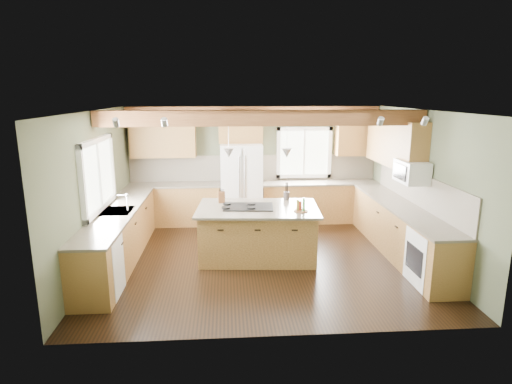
{
  "coord_description": "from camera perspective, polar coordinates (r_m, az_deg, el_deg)",
  "views": [
    {
      "loc": [
        -0.63,
        -7.13,
        2.89
      ],
      "look_at": [
        -0.1,
        0.3,
        1.15
      ],
      "focal_mm": 30.0,
      "sensor_mm": 36.0,
      "label": 1
    }
  ],
  "objects": [
    {
      "name": "base_cab_back_left",
      "position": [
        9.72,
        -10.78,
        -1.7
      ],
      "size": [
        2.02,
        0.6,
        0.88
      ],
      "primitive_type": "cube",
      "color": "brown",
      "rests_on": "floor"
    },
    {
      "name": "base_cab_right",
      "position": [
        8.2,
        18.65,
        -4.94
      ],
      "size": [
        0.6,
        3.7,
        0.88
      ],
      "primitive_type": "cube",
      "color": "brown",
      "rests_on": "floor"
    },
    {
      "name": "upper_cab_back_left",
      "position": [
        9.6,
        -12.28,
        7.23
      ],
      "size": [
        1.4,
        0.35,
        0.9
      ],
      "primitive_type": "cube",
      "color": "brown",
      "rests_on": "wall_back"
    },
    {
      "name": "counter_left",
      "position": [
        7.68,
        -18.02,
        -2.52
      ],
      "size": [
        0.64,
        3.74,
        0.04
      ],
      "primitive_type": "cube",
      "color": "#4D4538",
      "rests_on": "base_cab_left"
    },
    {
      "name": "oven",
      "position": [
        7.09,
        22.57,
        -8.19
      ],
      "size": [
        0.6,
        0.72,
        0.84
      ],
      "primitive_type": "cube",
      "color": "white",
      "rests_on": "floor"
    },
    {
      "name": "faucet",
      "position": [
        7.6,
        -16.78,
        -1.43
      ],
      "size": [
        0.02,
        0.02,
        0.28
      ],
      "primitive_type": "cylinder",
      "color": "#B2B2B7",
      "rests_on": "sink"
    },
    {
      "name": "counter_back_right",
      "position": [
        9.77,
        8.57,
        1.24
      ],
      "size": [
        2.66,
        0.64,
        0.04
      ],
      "primitive_type": "cube",
      "color": "#4D4538",
      "rests_on": "base_cab_back_right"
    },
    {
      "name": "cooktop",
      "position": [
        7.51,
        -1.03,
        -1.98
      ],
      "size": [
        0.9,
        0.64,
        0.02
      ],
      "primitive_type": "cube",
      "rotation": [
        0.0,
        0.0,
        -0.08
      ],
      "color": "black",
      "rests_on": "island_top"
    },
    {
      "name": "upper_cab_back_corner",
      "position": [
        9.94,
        13.22,
        7.37
      ],
      "size": [
        0.9,
        0.35,
        0.9
      ],
      "primitive_type": "cube",
      "color": "brown",
      "rests_on": "wall_back"
    },
    {
      "name": "floor",
      "position": [
        7.72,
        0.93,
        -8.84
      ],
      "size": [
        5.6,
        5.6,
        0.0
      ],
      "primitive_type": "plane",
      "color": "black",
      "rests_on": "ground"
    },
    {
      "name": "island_top",
      "position": [
        7.52,
        0.23,
        -2.2
      ],
      "size": [
        2.21,
        1.5,
        0.04
      ],
      "primitive_type": "cube",
      "rotation": [
        0.0,
        0.0,
        -0.08
      ],
      "color": "#4D4538",
      "rests_on": "island"
    },
    {
      "name": "island",
      "position": [
        7.65,
        0.22,
        -5.52
      ],
      "size": [
        2.07,
        1.36,
        0.88
      ],
      "primitive_type": "cube",
      "rotation": [
        0.0,
        0.0,
        -0.08
      ],
      "color": "brown",
      "rests_on": "floor"
    },
    {
      "name": "bottle_tray",
      "position": [
        7.27,
        6.02,
        -1.72
      ],
      "size": [
        0.32,
        0.32,
        0.23
      ],
      "primitive_type": null,
      "rotation": [
        0.0,
        0.0,
        -0.38
      ],
      "color": "brown",
      "rests_on": "island_top"
    },
    {
      "name": "soffit_trim",
      "position": [
        9.56,
        -0.28,
        11.04
      ],
      "size": [
        5.55,
        0.2,
        0.1
      ],
      "primitive_type": "cube",
      "color": "#5B2F1A",
      "rests_on": "ceiling"
    },
    {
      "name": "microwave",
      "position": [
        7.89,
        20.05,
        2.57
      ],
      "size": [
        0.4,
        0.7,
        0.38
      ],
      "primitive_type": "cube",
      "color": "white",
      "rests_on": "wall_right"
    },
    {
      "name": "window_left",
      "position": [
        7.61,
        -20.41,
        2.19
      ],
      "size": [
        0.04,
        1.6,
        1.05
      ],
      "primitive_type": "cube",
      "color": "white",
      "rests_on": "wall_left"
    },
    {
      "name": "pendant_right",
      "position": [
        7.34,
        4.12,
        5.2
      ],
      "size": [
        0.18,
        0.18,
        0.16
      ],
      "primitive_type": "cone",
      "rotation": [
        3.14,
        0.0,
        0.0
      ],
      "color": "#B2B2B7",
      "rests_on": "ceiling"
    },
    {
      "name": "wall_right",
      "position": [
        8.07,
        21.19,
        0.88
      ],
      "size": [
        0.0,
        5.0,
        5.0
      ],
      "primitive_type": "plane",
      "rotation": [
        1.57,
        0.0,
        -1.57
      ],
      "color": "#4F573E",
      "rests_on": "ground"
    },
    {
      "name": "backsplash_right",
      "position": [
        8.12,
        20.9,
        0.34
      ],
      "size": [
        0.03,
        3.7,
        0.58
      ],
      "primitive_type": "cube",
      "color": "brown",
      "rests_on": "wall_right"
    },
    {
      "name": "base_cab_back_right",
      "position": [
        9.88,
        8.48,
        -1.37
      ],
      "size": [
        2.62,
        0.6,
        0.88
      ],
      "primitive_type": "cube",
      "color": "brown",
      "rests_on": "floor"
    },
    {
      "name": "backsplash_back",
      "position": [
        9.78,
        -0.3,
        3.25
      ],
      "size": [
        5.58,
        0.03,
        0.58
      ],
      "primitive_type": "cube",
      "color": "brown",
      "rests_on": "wall_back"
    },
    {
      "name": "ceiling_beam",
      "position": [
        7.27,
        0.93,
        9.84
      ],
      "size": [
        5.55,
        0.26,
        0.26
      ],
      "primitive_type": "cube",
      "color": "#5B2F1A",
      "rests_on": "ceiling"
    },
    {
      "name": "window_back",
      "position": [
        9.86,
        6.41,
        5.25
      ],
      "size": [
        1.1,
        0.04,
        1.0
      ],
      "primitive_type": "cube",
      "color": "white",
      "rests_on": "wall_back"
    },
    {
      "name": "refrigerator",
      "position": [
        9.47,
        -1.97,
        1.0
      ],
      "size": [
        0.9,
        0.74,
        1.8
      ],
      "primitive_type": "cube",
      "color": "white",
      "rests_on": "floor"
    },
    {
      "name": "dishwasher",
      "position": [
        6.64,
        -20.3,
        -9.45
      ],
      "size": [
        0.6,
        0.6,
        0.84
      ],
      "primitive_type": "cube",
      "color": "white",
      "rests_on": "floor"
    },
    {
      "name": "counter_right",
      "position": [
        8.08,
        18.88,
        -1.83
      ],
      "size": [
        0.64,
        3.74,
        0.04
      ],
      "primitive_type": "cube",
      "color": "#4D4538",
      "rests_on": "base_cab_right"
    },
    {
      "name": "base_cab_left",
      "position": [
        7.81,
        -17.78,
        -5.77
      ],
      "size": [
        0.6,
        3.7,
        0.88
      ],
      "primitive_type": "cube",
      "color": "brown",
      "rests_on": "floor"
    },
    {
      "name": "knife_block",
      "position": [
        7.84,
        -4.62,
        -0.69
      ],
      "size": [
        0.13,
        0.1,
        0.2
      ],
      "primitive_type": "cube",
      "rotation": [
        0.0,
        0.0,
        0.08
      ],
      "color": "brown",
      "rests_on": "island_top"
    },
    {
      "name": "counter_back_left",
      "position": [
        9.61,
        -10.9,
        0.95
      ],
      "size": [
        2.06,
        0.64,
        0.04
      ],
      "primitive_type": "cube",
      "color": "#4D4538",
      "rests_on": "base_cab_back_left"
    },
    {
      "name": "upper_cab_right",
      "position": [
        8.71,
        18.02,
        6.32
      ],
      "size": [
        0.35,
        2.2,
        0.9
      ],
      "primitive_type": "cube",
      "color": "brown",
      "rests_on": "wall_right"
    },
    {
      "name": "utensil_crock",
      "position": [
        8.05,
        4.09,
        -0.5
      ],
      "size": [
        0.12,
        0.12,
        0.15
      ],
      "primitive_type": "cylinder",
      "rotation": [
        0.0,
        0.0,
        -0.04
      ],
      "color": "#39312D",
      "rests_on": "island_top"
    },
    {
      "name": "wall_left",
      "position": [
        7.62,
        -20.51,
        0.26
      ],
      "size": [
        0.0,
        5.0,
        5.0
      ],
      "primitive_type": "plane",
      "rotation": [
        1.57,
        0.0,
        1.57
      ],
      "color": "#4F573E",
      "rests_on": "ground"
    },
    {
      "name": "sink",
      "position": [
        7.68,
        -18.02,
        -2.49
      ],
      "size": [
        0.5,
        0.65,
        0.03
      ],
      "primitive_type": "cube",
      "color": "#262628",
      "rests_on": "counter_left"
    },
    {
      "name": "pendant_left",
      "position": [
        7.34,
        -3.65,
        5.21
      ],
      "size": [
        0.18,
        0.18,
        0.16
      ],
      "primitive_type": "cone",
      "rotation": [
        3.14,
        0.0,
        0.0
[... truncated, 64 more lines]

